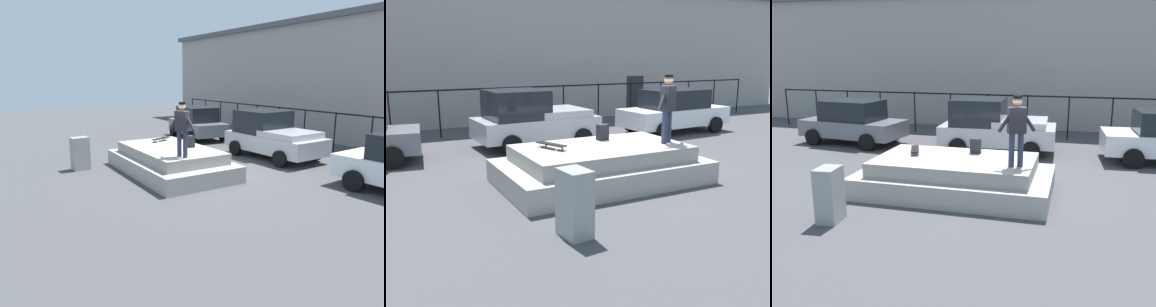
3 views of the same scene
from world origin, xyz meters
TOP-DOWN VIEW (x-y plane):
  - ground_plane at (0.00, 0.00)m, footprint 60.00×60.00m
  - concrete_ledge at (-0.92, -0.49)m, footprint 4.97×2.87m
  - skateboarder at (0.72, -0.92)m, footprint 0.89×0.47m
  - skateboard at (-2.13, -0.23)m, footprint 0.50×0.85m
  - backpack at (-0.52, 0.13)m, footprint 0.29×0.22m
  - car_grey_sedan_near at (-6.57, 4.22)m, footprint 4.26×2.42m
  - car_silver_pickup_mid at (-0.87, 4.33)m, footprint 4.21×2.37m
  - utility_box at (-2.96, -3.11)m, footprint 0.50×0.64m
  - fence_row at (-0.00, 7.25)m, footprint 24.06×0.06m

SIDE VIEW (x-z plane):
  - ground_plane at x=0.00m, z-range 0.00..0.00m
  - concrete_ledge at x=-0.92m, z-range -0.04..0.87m
  - utility_box at x=-2.96m, z-range 0.00..1.20m
  - car_grey_sedan_near at x=-6.57m, z-range 0.01..1.74m
  - car_silver_pickup_mid at x=-0.87m, z-range -0.03..1.92m
  - skateboard at x=-2.13m, z-range 0.96..1.08m
  - backpack at x=-0.52m, z-range 0.91..1.32m
  - fence_row at x=0.00m, z-range 0.32..2.15m
  - skateboarder at x=0.72m, z-range 1.04..2.73m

